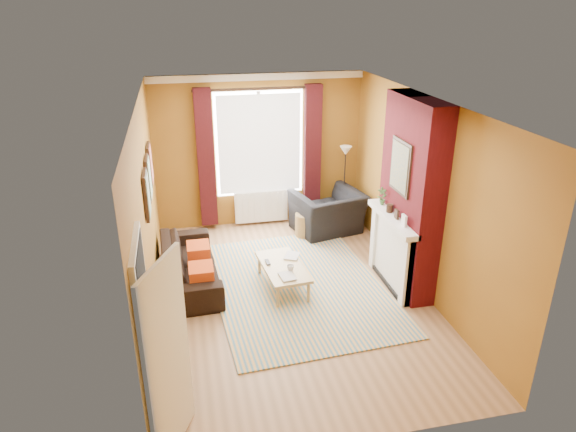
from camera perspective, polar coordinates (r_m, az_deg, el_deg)
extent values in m
plane|color=brown|center=(7.57, 0.41, -8.77)|extent=(5.50, 5.50, 0.00)
cube|color=#8B5C1A|center=(9.49, -3.23, 7.18)|extent=(3.80, 0.02, 2.80)
cube|color=#8B5C1A|center=(4.60, 8.13, -11.53)|extent=(3.80, 0.02, 2.80)
cube|color=#8B5C1A|center=(7.55, 14.66, 2.22)|extent=(0.02, 5.50, 2.80)
cube|color=#8B5C1A|center=(6.80, -15.38, -0.20)|extent=(0.02, 5.50, 2.80)
cube|color=white|center=(6.54, 0.48, 12.57)|extent=(3.80, 5.50, 0.01)
cube|color=#4A0A0F|center=(7.48, 13.46, 2.13)|extent=(0.35, 1.40, 2.80)
cube|color=white|center=(7.74, 11.57, -3.86)|extent=(0.12, 1.30, 1.10)
cube|color=white|center=(7.50, 11.54, -0.28)|extent=(0.22, 1.40, 0.08)
cube|color=white|center=(7.28, 13.19, -6.09)|extent=(0.16, 0.14, 1.04)
cube|color=white|center=(8.22, 9.86, -2.29)|extent=(0.16, 0.14, 1.04)
cube|color=black|center=(7.79, 11.72, -4.49)|extent=(0.06, 0.80, 0.90)
cube|color=black|center=(7.98, 11.34, -7.18)|extent=(0.20, 1.00, 0.06)
cube|color=white|center=(7.16, 12.77, -0.48)|extent=(0.03, 0.12, 0.16)
cube|color=black|center=(7.37, 11.98, 0.21)|extent=(0.03, 0.10, 0.14)
cylinder|color=black|center=(7.59, 11.23, 0.85)|extent=(0.10, 0.10, 0.12)
cube|color=black|center=(7.25, 12.42, 5.35)|extent=(0.03, 0.60, 0.75)
cube|color=olive|center=(7.25, 12.27, 5.34)|extent=(0.01, 0.52, 0.66)
cube|color=white|center=(9.18, -3.38, 15.19)|extent=(3.80, 0.08, 0.12)
cube|color=white|center=(9.42, -3.22, 8.01)|extent=(1.60, 0.04, 1.90)
cube|color=silver|center=(9.39, -3.18, 7.95)|extent=(1.50, 0.02, 1.80)
cube|color=white|center=(9.40, -3.20, 7.98)|extent=(0.06, 0.04, 1.90)
cube|color=#3B0D11|center=(9.29, -9.11, 6.26)|extent=(0.30, 0.16, 2.50)
cube|color=#3B0D11|center=(9.59, 2.73, 7.05)|extent=(0.30, 0.16, 2.50)
cylinder|color=black|center=(9.13, -3.27, 13.94)|extent=(2.30, 0.05, 0.05)
cube|color=white|center=(9.74, -3.00, 1.07)|extent=(1.00, 0.10, 0.60)
cube|color=white|center=(9.63, -5.58, 0.73)|extent=(0.04, 0.03, 0.56)
cube|color=white|center=(9.64, -4.93, 0.78)|extent=(0.04, 0.03, 0.56)
cube|color=white|center=(9.65, -4.29, 0.83)|extent=(0.04, 0.03, 0.56)
cube|color=white|center=(9.67, -3.64, 0.89)|extent=(0.04, 0.03, 0.56)
cube|color=white|center=(9.68, -3.00, 0.94)|extent=(0.04, 0.03, 0.56)
cube|color=white|center=(9.70, -2.36, 0.99)|extent=(0.04, 0.03, 0.56)
cube|color=white|center=(9.72, -1.72, 1.04)|extent=(0.04, 0.03, 0.56)
cube|color=white|center=(9.74, -1.08, 1.10)|extent=(0.04, 0.03, 0.56)
cube|color=white|center=(9.76, -0.45, 1.15)|extent=(0.04, 0.03, 0.56)
cube|color=black|center=(6.58, -15.46, 2.29)|extent=(0.04, 0.44, 0.58)
cube|color=#B6D933|center=(6.58, -15.25, 2.31)|extent=(0.01, 0.38, 0.52)
cube|color=black|center=(7.19, -15.28, 4.08)|extent=(0.04, 0.44, 0.58)
cube|color=#36A36E|center=(7.19, -15.08, 4.09)|extent=(0.01, 0.38, 0.52)
cube|color=black|center=(7.81, -15.13, 5.58)|extent=(0.04, 0.44, 0.58)
cube|color=#CD335C|center=(7.81, -14.94, 5.60)|extent=(0.01, 0.38, 0.52)
cube|color=white|center=(5.19, -15.41, -13.07)|extent=(0.05, 0.94, 2.06)
cube|color=black|center=(5.19, -15.18, -13.05)|extent=(0.02, 0.80, 1.98)
cube|color=white|center=(4.89, -13.20, -15.37)|extent=(0.37, 0.74, 1.98)
imported|color=#3A6A2F|center=(7.82, 10.43, 2.18)|extent=(0.14, 0.10, 0.27)
cube|color=#B2380E|center=(7.31, -9.63, -6.10)|extent=(0.34, 0.40, 0.16)
cube|color=#B2380E|center=(7.93, -9.93, -3.68)|extent=(0.34, 0.40, 0.16)
cube|color=teal|center=(7.77, 1.10, -7.75)|extent=(2.67, 3.55, 0.02)
imported|color=black|center=(7.92, -10.89, -5.22)|extent=(0.87, 2.05, 0.59)
imported|color=black|center=(9.41, 4.45, 0.42)|extent=(1.38, 1.27, 0.76)
cube|color=tan|center=(7.57, -0.60, -5.66)|extent=(0.66, 1.17, 0.05)
cylinder|color=tan|center=(7.19, -1.13, -9.08)|extent=(0.05, 0.05, 0.33)
cylinder|color=tan|center=(7.31, 2.29, -8.51)|extent=(0.05, 0.05, 0.33)
cylinder|color=tan|center=(8.04, -3.19, -5.41)|extent=(0.05, 0.05, 0.33)
cylinder|color=tan|center=(8.15, -0.12, -4.96)|extent=(0.05, 0.05, 0.33)
cylinder|color=olive|center=(9.25, 1.87, -1.03)|extent=(0.36, 0.36, 0.43)
cylinder|color=black|center=(9.99, 6.08, -0.54)|extent=(0.28, 0.28, 0.03)
cylinder|color=black|center=(9.73, 6.25, 3.26)|extent=(0.03, 0.03, 1.38)
cone|color=beige|center=(9.52, 6.43, 7.22)|extent=(0.28, 0.28, 0.17)
imported|color=#999999|center=(7.22, -0.85, -6.87)|extent=(0.24, 0.30, 0.03)
imported|color=#999999|center=(7.83, -0.28, -4.37)|extent=(0.30, 0.34, 0.02)
imported|color=#999999|center=(7.38, 0.27, -5.83)|extent=(0.15, 0.15, 0.10)
cube|color=#28282B|center=(7.63, -2.28, -5.14)|extent=(0.06, 0.17, 0.02)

